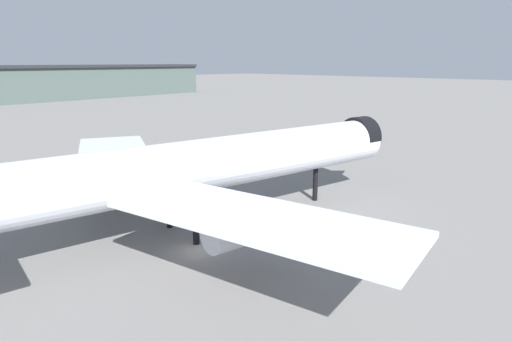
# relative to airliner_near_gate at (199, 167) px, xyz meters

# --- Properties ---
(ground) EXTENTS (900.00, 900.00, 0.00)m
(ground) POSITION_rel_airliner_near_gate_xyz_m (-3.39, -3.90, -6.94)
(ground) COLOR slate
(airliner_near_gate) EXTENTS (58.73, 53.16, 15.76)m
(airliner_near_gate) POSITION_rel_airliner_near_gate_xyz_m (0.00, 0.00, 0.00)
(airliner_near_gate) COLOR silver
(airliner_near_gate) RESTS_ON ground
(baggage_tug_wing) EXTENTS (3.40, 3.41, 1.85)m
(baggage_tug_wing) POSITION_rel_airliner_near_gate_xyz_m (24.98, 25.42, -5.97)
(baggage_tug_wing) COLOR black
(baggage_tug_wing) RESTS_ON ground
(baggage_cart_trailing) EXTENTS (2.40, 2.72, 1.82)m
(baggage_cart_trailing) POSITION_rel_airliner_near_gate_xyz_m (19.22, 28.18, -5.96)
(baggage_cart_trailing) COLOR black
(baggage_cart_trailing) RESTS_ON ground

